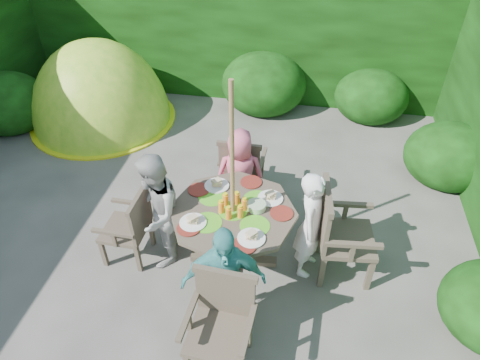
% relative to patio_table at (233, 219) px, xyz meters
% --- Properties ---
extents(ground, '(60.00, 60.00, 0.00)m').
position_rel_patio_table_xyz_m(ground, '(-0.77, 0.22, -0.65)').
color(ground, '#494741').
rests_on(ground, ground).
extents(hedge_enclosure, '(9.00, 9.00, 2.50)m').
position_rel_patio_table_xyz_m(hedge_enclosure, '(-0.77, 1.55, 0.60)').
color(hedge_enclosure, black).
rests_on(hedge_enclosure, ground).
extents(patio_table, '(1.43, 1.43, 0.92)m').
position_rel_patio_table_xyz_m(patio_table, '(0.00, 0.00, 0.00)').
color(patio_table, '#3D3328').
rests_on(patio_table, ground).
extents(parasol_pole, '(0.05, 0.05, 2.20)m').
position_rel_patio_table_xyz_m(parasol_pole, '(-0.00, -0.00, 0.45)').
color(parasol_pole, brown).
rests_on(parasol_pole, ground).
extents(garden_chair_right, '(0.62, 0.68, 1.05)m').
position_rel_patio_table_xyz_m(garden_chair_right, '(1.08, 0.09, -0.09)').
color(garden_chair_right, '#3D3328').
rests_on(garden_chair_right, ground).
extents(garden_chair_left, '(0.47, 0.53, 0.87)m').
position_rel_patio_table_xyz_m(garden_chair_left, '(-1.10, -0.11, -0.18)').
color(garden_chair_left, '#3D3328').
rests_on(garden_chair_left, ground).
extents(garden_chair_back, '(0.55, 0.50, 0.91)m').
position_rel_patio_table_xyz_m(garden_chair_back, '(-0.11, 1.09, -0.16)').
color(garden_chair_back, '#3D3328').
rests_on(garden_chair_back, ground).
extents(garden_chair_front, '(0.59, 0.53, 0.94)m').
position_rel_patio_table_xyz_m(garden_chair_front, '(0.11, -1.09, -0.15)').
color(garden_chair_front, '#3D3328').
rests_on(garden_chair_front, ground).
extents(child_right, '(0.38, 0.51, 1.27)m').
position_rel_patio_table_xyz_m(child_right, '(0.79, 0.07, -0.01)').
color(child_right, white).
rests_on(child_right, ground).
extents(child_left, '(0.60, 0.73, 1.36)m').
position_rel_patio_table_xyz_m(child_left, '(-0.80, -0.07, 0.03)').
color(child_left, '#A6A5A1').
rests_on(child_left, ground).
extents(child_back, '(0.64, 0.47, 1.20)m').
position_rel_patio_table_xyz_m(child_back, '(-0.08, 0.80, -0.05)').
color(child_back, '#D35772').
rests_on(child_back, ground).
extents(child_front, '(0.81, 0.51, 1.29)m').
position_rel_patio_table_xyz_m(child_front, '(0.07, -0.80, -0.00)').
color(child_front, teal).
rests_on(child_front, ground).
extents(dome_tent, '(2.40, 2.40, 2.69)m').
position_rel_patio_table_xyz_m(dome_tent, '(-2.72, 2.61, -0.65)').
color(dome_tent, '#7DC325').
rests_on(dome_tent, ground).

